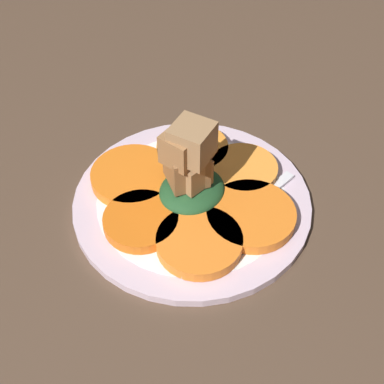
{
  "coord_description": "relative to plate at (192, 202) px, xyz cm",
  "views": [
    {
      "loc": [
        -31.1,
        -26.71,
        47.51
      ],
      "look_at": [
        0.0,
        0.0,
        4.1
      ],
      "focal_mm": 50.0,
      "sensor_mm": 36.0,
      "label": 1
    }
  ],
  "objects": [
    {
      "name": "carrot_slice_1",
      "position": [
        1.78,
        -6.9,
        1.24
      ],
      "size": [
        9.72,
        9.72,
        1.31
      ],
      "primitive_type": "cylinder",
      "color": "orange",
      "rests_on": "plate"
    },
    {
      "name": "table_slab",
      "position": [
        0.0,
        0.0,
        -1.52
      ],
      "size": [
        120.0,
        120.0,
        2.0
      ],
      "primitive_type": "cube",
      "color": "#4C3828",
      "rests_on": "ground"
    },
    {
      "name": "center_pile",
      "position": [
        0.05,
        0.41,
        4.85
      ],
      "size": [
        7.77,
        7.08,
        10.42
      ],
      "color": "#1E4723",
      "rests_on": "plate"
    },
    {
      "name": "carrot_slice_3",
      "position": [
        5.7,
        4.84,
        1.24
      ],
      "size": [
        8.73,
        8.73,
        1.31
      ],
      "primitive_type": "cylinder",
      "color": "orange",
      "rests_on": "plate"
    },
    {
      "name": "carrot_slice_4",
      "position": [
        -2.3,
        7.14,
        1.24
      ],
      "size": [
        9.63,
        9.63,
        1.31
      ],
      "primitive_type": "cylinder",
      "color": "orange",
      "rests_on": "plate"
    },
    {
      "name": "carrot_slice_5",
      "position": [
        -6.56,
        1.6,
        1.24
      ],
      "size": [
        8.14,
        8.14,
        1.31
      ],
      "primitive_type": "cylinder",
      "color": "#D66114",
      "rests_on": "plate"
    },
    {
      "name": "fork",
      "position": [
        0.19,
        -5.79,
        0.78
      ],
      "size": [
        19.29,
        2.87,
        0.4
      ],
      "rotation": [
        0.0,
        0.0,
        -0.06
      ],
      "color": "silver",
      "rests_on": "plate"
    },
    {
      "name": "carrot_slice_2",
      "position": [
        6.88,
        -2.0,
        1.24
      ],
      "size": [
        8.07,
        8.07,
        1.31
      ],
      "primitive_type": "cylinder",
      "color": "orange",
      "rests_on": "plate"
    },
    {
      "name": "plate",
      "position": [
        0.0,
        0.0,
        0.0
      ],
      "size": [
        26.94,
        26.94,
        1.05
      ],
      "color": "silver",
      "rests_on": "table_slab"
    },
    {
      "name": "carrot_slice_0",
      "position": [
        -4.66,
        -5.01,
        1.24
      ],
      "size": [
        9.05,
        9.05,
        1.31
      ],
      "primitive_type": "cylinder",
      "color": "orange",
      "rests_on": "plate"
    }
  ]
}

